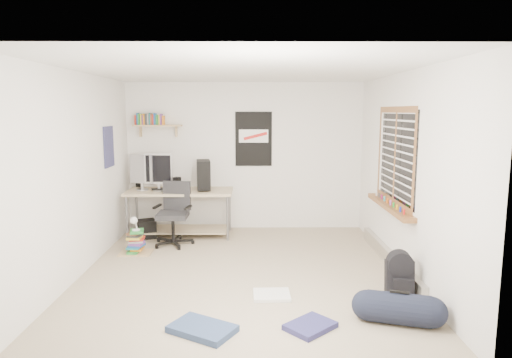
{
  "coord_description": "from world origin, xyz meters",
  "views": [
    {
      "loc": [
        0.13,
        -5.51,
        2.03
      ],
      "look_at": [
        0.18,
        0.36,
        1.14
      ],
      "focal_mm": 32.0,
      "sensor_mm": 36.0,
      "label": 1
    }
  ],
  "objects_px": {
    "book_stack": "(136,243)",
    "desk": "(180,214)",
    "office_chair": "(173,213)",
    "duffel_bag": "(399,310)",
    "backpack": "(399,278)"
  },
  "relations": [
    {
      "from": "book_stack",
      "to": "desk",
      "type": "bearing_deg",
      "value": 61.96
    },
    {
      "from": "office_chair",
      "to": "duffel_bag",
      "type": "xyz_separation_m",
      "value": [
        2.61,
        -2.64,
        -0.35
      ]
    },
    {
      "from": "desk",
      "to": "duffel_bag",
      "type": "distance_m",
      "value": 4.08
    },
    {
      "from": "desk",
      "to": "book_stack",
      "type": "bearing_deg",
      "value": -111.37
    },
    {
      "from": "desk",
      "to": "office_chair",
      "type": "distance_m",
      "value": 0.54
    },
    {
      "from": "desk",
      "to": "office_chair",
      "type": "height_order",
      "value": "office_chair"
    },
    {
      "from": "book_stack",
      "to": "duffel_bag",
      "type": "bearing_deg",
      "value": -35.77
    },
    {
      "from": "desk",
      "to": "office_chair",
      "type": "xyz_separation_m",
      "value": [
        -0.03,
        -0.52,
        0.12
      ]
    },
    {
      "from": "duffel_bag",
      "to": "book_stack",
      "type": "distance_m",
      "value": 3.79
    },
    {
      "from": "backpack",
      "to": "book_stack",
      "type": "bearing_deg",
      "value": 161.49
    },
    {
      "from": "backpack",
      "to": "duffel_bag",
      "type": "relative_size",
      "value": 0.66
    },
    {
      "from": "desk",
      "to": "duffel_bag",
      "type": "bearing_deg",
      "value": -44.09
    },
    {
      "from": "office_chair",
      "to": "duffel_bag",
      "type": "distance_m",
      "value": 3.72
    },
    {
      "from": "desk",
      "to": "backpack",
      "type": "relative_size",
      "value": 4.31
    },
    {
      "from": "duffel_bag",
      "to": "office_chair",
      "type": "bearing_deg",
      "value": 151.25
    }
  ]
}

